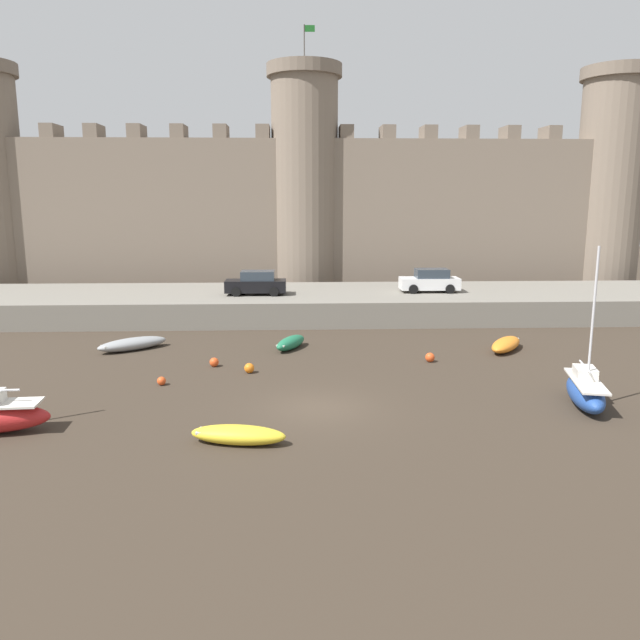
{
  "coord_description": "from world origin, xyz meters",
  "views": [
    {
      "loc": [
        -0.88,
        -23.56,
        8.22
      ],
      "look_at": [
        0.29,
        5.34,
        2.5
      ],
      "focal_mm": 35.0,
      "sensor_mm": 36.0,
      "label": 1
    }
  ],
  "objects_px": {
    "rowboat_foreground_centre": "(291,342)",
    "mooring_buoy_off_centre": "(249,368)",
    "sailboat_midflat_right": "(585,390)",
    "mooring_buoy_near_shore": "(161,381)",
    "car_quay_centre_west": "(430,281)",
    "mooring_buoy_near_channel": "(430,357)",
    "mooring_buoy_mid_mud": "(214,362)",
    "rowboat_near_channel_right": "(506,344)",
    "car_quay_centre_east": "(256,283)",
    "rowboat_near_channel_left": "(132,344)",
    "rowboat_midflat_left": "(238,434)"
  },
  "relations": [
    {
      "from": "rowboat_foreground_centre",
      "to": "mooring_buoy_off_centre",
      "type": "height_order",
      "value": "rowboat_foreground_centre"
    },
    {
      "from": "sailboat_midflat_right",
      "to": "mooring_buoy_near_shore",
      "type": "relative_size",
      "value": 16.55
    },
    {
      "from": "mooring_buoy_off_centre",
      "to": "car_quay_centre_west",
      "type": "height_order",
      "value": "car_quay_centre_west"
    },
    {
      "from": "mooring_buoy_near_channel",
      "to": "mooring_buoy_mid_mud",
      "type": "distance_m",
      "value": 10.83
    },
    {
      "from": "mooring_buoy_near_channel",
      "to": "rowboat_near_channel_right",
      "type": "bearing_deg",
      "value": 25.35
    },
    {
      "from": "rowboat_near_channel_right",
      "to": "car_quay_centre_west",
      "type": "bearing_deg",
      "value": 100.74
    },
    {
      "from": "car_quay_centre_east",
      "to": "sailboat_midflat_right",
      "type": "bearing_deg",
      "value": -53.08
    },
    {
      "from": "mooring_buoy_near_shore",
      "to": "car_quay_centre_east",
      "type": "height_order",
      "value": "car_quay_centre_east"
    },
    {
      "from": "rowboat_near_channel_left",
      "to": "mooring_buoy_near_shore",
      "type": "distance_m",
      "value": 7.26
    },
    {
      "from": "mooring_buoy_mid_mud",
      "to": "mooring_buoy_near_shore",
      "type": "bearing_deg",
      "value": -122.93
    },
    {
      "from": "mooring_buoy_near_channel",
      "to": "car_quay_centre_east",
      "type": "height_order",
      "value": "car_quay_centre_east"
    },
    {
      "from": "rowboat_foreground_centre",
      "to": "mooring_buoy_near_shore",
      "type": "height_order",
      "value": "rowboat_foreground_centre"
    },
    {
      "from": "car_quay_centre_west",
      "to": "car_quay_centre_east",
      "type": "distance_m",
      "value": 12.12
    },
    {
      "from": "rowboat_foreground_centre",
      "to": "rowboat_near_channel_left",
      "type": "relative_size",
      "value": 0.77
    },
    {
      "from": "mooring_buoy_near_shore",
      "to": "rowboat_midflat_left",
      "type": "bearing_deg",
      "value": -59.76
    },
    {
      "from": "rowboat_near_channel_right",
      "to": "mooring_buoy_near_channel",
      "type": "xyz_separation_m",
      "value": [
        -4.63,
        -2.19,
        -0.12
      ]
    },
    {
      "from": "rowboat_foreground_centre",
      "to": "rowboat_near_channel_right",
      "type": "distance_m",
      "value": 11.74
    },
    {
      "from": "rowboat_midflat_left",
      "to": "rowboat_near_channel_right",
      "type": "bearing_deg",
      "value": 43.07
    },
    {
      "from": "mooring_buoy_off_centre",
      "to": "mooring_buoy_near_channel",
      "type": "bearing_deg",
      "value": 10.42
    },
    {
      "from": "rowboat_near_channel_left",
      "to": "sailboat_midflat_right",
      "type": "bearing_deg",
      "value": -26.39
    },
    {
      "from": "mooring_buoy_mid_mud",
      "to": "mooring_buoy_off_centre",
      "type": "height_order",
      "value": "mooring_buoy_off_centre"
    },
    {
      "from": "mooring_buoy_mid_mud",
      "to": "mooring_buoy_near_shore",
      "type": "height_order",
      "value": "mooring_buoy_mid_mud"
    },
    {
      "from": "car_quay_centre_east",
      "to": "rowboat_near_channel_right",
      "type": "bearing_deg",
      "value": -34.57
    },
    {
      "from": "mooring_buoy_mid_mud",
      "to": "mooring_buoy_off_centre",
      "type": "relative_size",
      "value": 0.94
    },
    {
      "from": "mooring_buoy_near_channel",
      "to": "car_quay_centre_east",
      "type": "bearing_deg",
      "value": 128.47
    },
    {
      "from": "sailboat_midflat_right",
      "to": "car_quay_centre_east",
      "type": "bearing_deg",
      "value": 126.92
    },
    {
      "from": "rowboat_foreground_centre",
      "to": "mooring_buoy_near_shore",
      "type": "relative_size",
      "value": 7.52
    },
    {
      "from": "mooring_buoy_mid_mud",
      "to": "rowboat_midflat_left",
      "type": "bearing_deg",
      "value": -78.27
    },
    {
      "from": "car_quay_centre_west",
      "to": "sailboat_midflat_right",
      "type": "bearing_deg",
      "value": -83.94
    },
    {
      "from": "car_quay_centre_east",
      "to": "rowboat_foreground_centre",
      "type": "bearing_deg",
      "value": -75.0
    },
    {
      "from": "mooring_buoy_off_centre",
      "to": "car_quay_centre_east",
      "type": "height_order",
      "value": "car_quay_centre_east"
    },
    {
      "from": "mooring_buoy_mid_mud",
      "to": "rowboat_near_channel_left",
      "type": "bearing_deg",
      "value": 143.5
    },
    {
      "from": "mooring_buoy_mid_mud",
      "to": "car_quay_centre_west",
      "type": "height_order",
      "value": "car_quay_centre_west"
    },
    {
      "from": "sailboat_midflat_right",
      "to": "mooring_buoy_mid_mud",
      "type": "bearing_deg",
      "value": 157.24
    },
    {
      "from": "car_quay_centre_east",
      "to": "mooring_buoy_near_channel",
      "type": "bearing_deg",
      "value": -51.53
    },
    {
      "from": "sailboat_midflat_right",
      "to": "rowboat_midflat_left",
      "type": "distance_m",
      "value": 13.92
    },
    {
      "from": "sailboat_midflat_right",
      "to": "mooring_buoy_near_channel",
      "type": "distance_m",
      "value": 8.44
    },
    {
      "from": "sailboat_midflat_right",
      "to": "rowboat_near_channel_right",
      "type": "relative_size",
      "value": 1.86
    },
    {
      "from": "rowboat_near_channel_left",
      "to": "mooring_buoy_mid_mud",
      "type": "distance_m",
      "value": 6.09
    },
    {
      "from": "rowboat_near_channel_left",
      "to": "mooring_buoy_near_channel",
      "type": "distance_m",
      "value": 16.04
    },
    {
      "from": "rowboat_near_channel_left",
      "to": "mooring_buoy_mid_mud",
      "type": "xyz_separation_m",
      "value": [
        4.9,
        -3.62,
        -0.13
      ]
    },
    {
      "from": "rowboat_near_channel_left",
      "to": "rowboat_near_channel_right",
      "type": "bearing_deg",
      "value": -2.75
    },
    {
      "from": "rowboat_midflat_left",
      "to": "car_quay_centre_east",
      "type": "bearing_deg",
      "value": 91.75
    },
    {
      "from": "rowboat_midflat_left",
      "to": "rowboat_near_channel_right",
      "type": "relative_size",
      "value": 0.99
    },
    {
      "from": "rowboat_midflat_left",
      "to": "car_quay_centre_east",
      "type": "height_order",
      "value": "car_quay_centre_east"
    },
    {
      "from": "sailboat_midflat_right",
      "to": "rowboat_foreground_centre",
      "type": "distance_m",
      "value": 15.49
    },
    {
      "from": "rowboat_midflat_left",
      "to": "car_quay_centre_west",
      "type": "relative_size",
      "value": 0.83
    },
    {
      "from": "mooring_buoy_near_channel",
      "to": "mooring_buoy_off_centre",
      "type": "relative_size",
      "value": 1.0
    },
    {
      "from": "mooring_buoy_near_channel",
      "to": "rowboat_near_channel_left",
      "type": "bearing_deg",
      "value": 168.6
    },
    {
      "from": "mooring_buoy_mid_mud",
      "to": "sailboat_midflat_right",
      "type": "bearing_deg",
      "value": -22.76
    }
  ]
}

